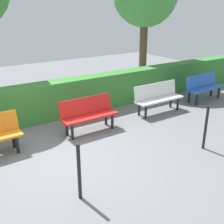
# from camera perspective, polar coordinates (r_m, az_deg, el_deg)

# --- Properties ---
(ground_plane) EXTENTS (20.63, 20.63, 0.00)m
(ground_plane) POSITION_cam_1_polar(r_m,az_deg,el_deg) (6.01, -10.00, -8.67)
(ground_plane) COLOR slate
(bench_blue) EXTENTS (1.52, 0.54, 0.86)m
(bench_blue) POSITION_cam_1_polar(r_m,az_deg,el_deg) (9.67, 18.58, 5.17)
(bench_blue) COLOR blue
(bench_blue) RESTS_ON ground_plane
(bench_white) EXTENTS (1.56, 0.47, 0.86)m
(bench_white) POSITION_cam_1_polar(r_m,az_deg,el_deg) (8.17, 9.55, 3.20)
(bench_white) COLOR white
(bench_white) RESTS_ON ground_plane
(bench_red) EXTENTS (1.44, 0.48, 0.86)m
(bench_red) POSITION_cam_1_polar(r_m,az_deg,el_deg) (6.81, -4.96, -0.25)
(bench_red) COLOR red
(bench_red) RESTS_ON ground_plane
(hedge_row) EXTENTS (16.63, 0.52, 1.05)m
(hedge_row) POSITION_cam_1_polar(r_m,az_deg,el_deg) (7.91, -9.68, 2.90)
(hedge_row) COLOR #387F33
(hedge_row) RESTS_ON ground_plane
(railing_post_mid) EXTENTS (0.06, 0.06, 1.00)m
(railing_post_mid) POSITION_cam_1_polar(r_m,az_deg,el_deg) (6.27, 18.98, -3.14)
(railing_post_mid) COLOR black
(railing_post_mid) RESTS_ON ground_plane
(railing_post_far) EXTENTS (0.06, 0.06, 1.00)m
(railing_post_far) POSITION_cam_1_polar(r_m,az_deg,el_deg) (4.46, -6.88, -12.32)
(railing_post_far) COLOR black
(railing_post_far) RESTS_ON ground_plane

